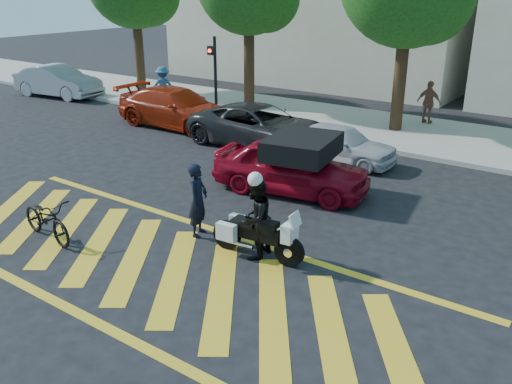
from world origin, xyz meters
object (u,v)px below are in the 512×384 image
Objects in this scene: red_convertible at (291,167)px; police_motorcycle at (256,234)px; parked_left at (177,108)px; parked_mid_right at (340,143)px; officer_bike at (198,200)px; parked_mid_left at (260,126)px; officer_moto at (255,219)px; parked_far_left at (58,81)px; bicycle at (47,219)px.

police_motorcycle is at bearing -168.43° from red_convertible.
parked_left is 6.97m from parked_mid_right.
red_convertible is 7.82m from parked_left.
red_convertible is at bearing 106.51° from police_motorcycle.
parked_mid_left is (-2.76, 6.27, -0.12)m from officer_bike.
officer_moto is at bearing -168.18° from parked_mid_right.
parked_far_left is 1.28× the size of parked_mid_right.
officer_moto is 6.53m from parked_mid_right.
parked_left is at bearing -104.31° from parked_far_left.
parked_mid_right is at bearing -102.80° from parked_far_left.
parked_mid_left is at bearing 4.22° from officer_bike.
parked_mid_right is at bearing -171.83° from officer_moto.
officer_moto reaches higher than bicycle.
red_convertible reaches higher than police_motorcycle.
bicycle is 0.36× the size of parked_mid_left.
red_convertible is (2.73, 5.32, 0.23)m from bicycle.
officer_moto reaches higher than officer_bike.
bicycle is at bearing 109.57° from officer_bike.
parked_mid_right is at bearing -10.71° from bicycle.
bicycle is 5.99m from red_convertible.
officer_moto is at bearing -144.18° from parked_mid_left.
red_convertible reaches higher than bicycle.
red_convertible is (0.26, 3.31, -0.11)m from officer_bike.
bicycle is (-2.47, -2.01, -0.34)m from officer_bike.
parked_left is (8.50, -0.94, -0.01)m from parked_far_left.
officer_moto is at bearing -122.42° from parked_far_left.
parked_far_left is (-15.58, 4.26, 0.04)m from red_convertible.
officer_bike is at bearing -44.10° from bicycle.
parked_mid_left is (12.55, -1.31, -0.04)m from parked_far_left.
parked_mid_left reaches higher than police_motorcycle.
parked_mid_right reaches higher than bicycle.
parked_mid_right is (6.96, -0.36, -0.13)m from parked_left.
parked_far_left reaches higher than police_motorcycle.
officer_bike is 3.33m from red_convertible.
parked_mid_left is at bearing 119.79° from police_motorcycle.
parked_left is at bearing 26.23° from officer_bike.
parked_far_left is (-16.88, 7.68, -0.09)m from officer_moto.
red_convertible is 0.82× the size of parked_left.
bicycle is 9.68m from parked_left.
officer_bike is 6.27m from parked_mid_right.
officer_moto is 0.33× the size of parked_mid_left.
bicycle is 0.86× the size of police_motorcycle.
bicycle is 0.43× the size of red_convertible.
officer_bike is at bearing 177.95° from parked_mid_right.
parked_far_left is at bearing 65.31° from red_convertible.
red_convertible is (-1.30, 3.42, -0.13)m from officer_moto.
parked_mid_left reaches higher than bicycle.
police_motorcycle is at bearing 75.01° from officer_moto.
red_convertible is at bearing -24.16° from officer_bike.
officer_moto is 3.66m from red_convertible.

